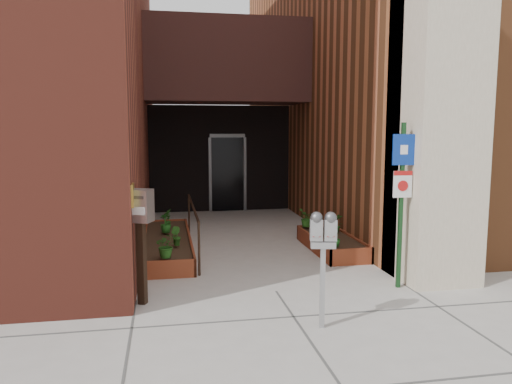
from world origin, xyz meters
TOP-DOWN VIEW (x-y plane):
  - ground at (0.00, 0.00)m, footprint 80.00×80.00m
  - architecture at (-0.18, 6.89)m, footprint 20.00×14.60m
  - planter_left at (-1.55, 2.70)m, footprint 0.90×3.60m
  - planter_right at (1.60, 2.20)m, footprint 0.80×2.20m
  - handrail at (-1.05, 2.65)m, footprint 0.04×3.34m
  - parking_meter at (0.25, -1.38)m, footprint 0.33×0.18m
  - sign_post at (1.84, -0.15)m, footprint 0.34×0.09m
  - payment_dropbox at (-1.90, -0.16)m, footprint 0.38×0.34m
  - shrub_left_a at (-1.57, 1.10)m, footprint 0.44×0.44m
  - shrub_left_b at (-1.40, 1.92)m, footprint 0.26×0.26m
  - shrub_left_c at (-1.57, 3.05)m, footprint 0.28×0.28m
  - shrub_left_d at (-1.53, 3.71)m, footprint 0.23×0.23m
  - shrub_right_a at (1.35, 1.30)m, footprint 0.20×0.20m
  - shrub_right_b at (1.85, 2.56)m, footprint 0.19×0.19m
  - shrub_right_c at (1.35, 3.10)m, footprint 0.46×0.46m

SIDE VIEW (x-z plane):
  - ground at x=0.00m, z-range 0.00..0.00m
  - planter_left at x=-1.55m, z-range -0.02..0.28m
  - planter_right at x=1.60m, z-range -0.02..0.28m
  - shrub_right_a at x=1.35m, z-range 0.30..0.64m
  - shrub_left_b at x=-1.40m, z-range 0.30..0.64m
  - shrub_right_b at x=1.85m, z-range 0.30..0.66m
  - shrub_left_d at x=-1.53m, z-range 0.30..0.67m
  - shrub_right_c at x=1.35m, z-range 0.30..0.68m
  - shrub_left_c at x=-1.57m, z-range 0.30..0.70m
  - shrub_left_a at x=-1.57m, z-range 0.30..0.70m
  - handrail at x=-1.05m, z-range 0.30..1.20m
  - parking_meter at x=0.25m, z-range 0.39..1.80m
  - payment_dropbox at x=-1.90m, z-range 0.35..1.92m
  - sign_post at x=1.84m, z-range 0.28..2.74m
  - architecture at x=-0.18m, z-range -0.02..9.98m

